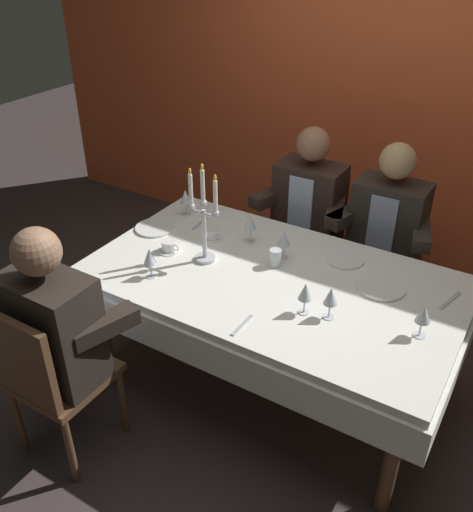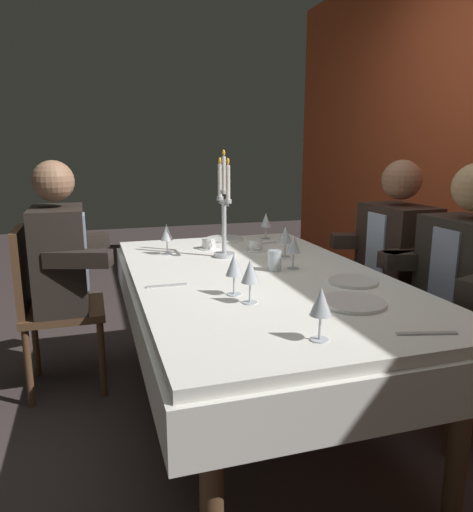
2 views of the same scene
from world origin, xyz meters
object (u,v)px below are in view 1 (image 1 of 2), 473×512
at_px(dinner_plate_1, 345,259).
at_px(water_tumbler_0, 275,258).
at_px(candelabra, 204,223).
at_px(coffee_cup_1, 212,235).
at_px(coffee_cup_0, 169,247).
at_px(dinner_plate_0, 381,287).
at_px(dining_table, 271,295).
at_px(seated_diner_1, 309,203).
at_px(wine_glass_4, 284,239).
at_px(seated_diner_2, 388,223).
at_px(dinner_plate_2, 155,228).
at_px(wine_glass_6, 185,197).
at_px(wine_glass_0, 251,223).
at_px(wine_glass_5, 150,257).
at_px(seated_diner_0, 52,328).
at_px(wine_glass_2, 305,292).
at_px(wine_glass_3, 331,297).
at_px(wine_glass_1, 423,315).

relative_size(dinner_plate_1, water_tumbler_0, 2.18).
relative_size(candelabra, coffee_cup_1, 4.18).
bearing_deg(coffee_cup_0, dinner_plate_0, 13.40).
relative_size(dining_table, seated_diner_1, 1.56).
xyz_separation_m(wine_glass_4, seated_diner_2, (0.35, 0.69, -0.12)).
xyz_separation_m(coffee_cup_0, seated_diner_2, (0.92, 0.96, -0.03)).
xyz_separation_m(dinner_plate_0, seated_diner_1, (-0.72, 0.70, -0.01)).
distance_m(dinner_plate_2, wine_glass_6, 0.28).
bearing_deg(dinner_plate_2, candelabra, -16.18).
height_order(candelabra, wine_glass_0, candelabra).
bearing_deg(dinner_plate_1, wine_glass_4, -153.48).
bearing_deg(wine_glass_5, seated_diner_0, -102.01).
height_order(dinner_plate_0, wine_glass_4, wine_glass_4).
xyz_separation_m(wine_glass_0, wine_glass_2, (0.55, -0.44, 0.00)).
bearing_deg(dinner_plate_1, dinner_plate_2, -166.70).
bearing_deg(dinner_plate_2, seated_diner_1, 52.13).
relative_size(candelabra, wine_glass_3, 3.36).
distance_m(wine_glass_2, wine_glass_6, 1.18).
height_order(wine_glass_2, seated_diner_0, seated_diner_0).
xyz_separation_m(wine_glass_5, coffee_cup_0, (-0.08, 0.25, -0.09)).
xyz_separation_m(wine_glass_3, wine_glass_5, (-0.91, -0.16, 0.00)).
height_order(wine_glass_2, water_tumbler_0, wine_glass_2).
bearing_deg(wine_glass_2, dinner_plate_0, 57.93).
bearing_deg(seated_diner_1, dining_table, -76.94).
relative_size(wine_glass_5, coffee_cup_1, 1.24).
height_order(wine_glass_6, coffee_cup_1, wine_glass_6).
distance_m(dinner_plate_2, wine_glass_2, 1.14).
height_order(wine_glass_4, seated_diner_1, seated_diner_1).
bearing_deg(dinner_plate_2, coffee_cup_1, 12.85).
bearing_deg(wine_glass_0, wine_glass_4, -13.91).
distance_m(wine_glass_2, coffee_cup_1, 0.83).
relative_size(candelabra, wine_glass_5, 3.36).
bearing_deg(seated_diner_2, dining_table, -109.76).
bearing_deg(wine_glass_3, water_tumbler_0, 147.97).
bearing_deg(dinner_plate_0, seated_diner_0, -137.11).
xyz_separation_m(wine_glass_1, coffee_cup_1, (-1.25, 0.24, -0.09)).
distance_m(wine_glass_6, seated_diner_0, 1.23).
xyz_separation_m(wine_glass_1, seated_diner_0, (-1.42, -0.81, -0.12)).
relative_size(wine_glass_0, seated_diner_0, 0.13).
distance_m(wine_glass_4, wine_glass_6, 0.76).
bearing_deg(wine_glass_3, wine_glass_0, 147.77).
distance_m(dinner_plate_0, wine_glass_1, 0.39).
xyz_separation_m(dinner_plate_2, wine_glass_5, (0.30, -0.41, 0.11)).
xyz_separation_m(wine_glass_3, seated_diner_0, (-1.03, -0.72, -0.12)).
distance_m(dinner_plate_0, wine_glass_4, 0.56).
height_order(coffee_cup_0, seated_diner_2, seated_diner_2).
height_order(wine_glass_5, wine_glass_6, same).
distance_m(candelabra, coffee_cup_1, 0.30).
bearing_deg(wine_glass_5, wine_glass_6, 111.39).
distance_m(dinner_plate_2, water_tumbler_0, 0.80).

